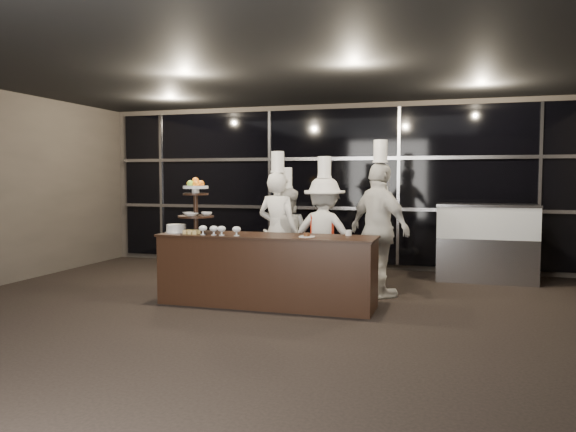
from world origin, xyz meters
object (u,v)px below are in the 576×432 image
(buffet_counter, at_px, (267,270))
(display_case, at_px, (486,239))
(display_stand, at_px, (196,202))
(chef_c, at_px, (324,234))
(layer_cake, at_px, (176,229))
(chef_b, at_px, (286,237))
(chef_d, at_px, (380,229))
(chef_a, at_px, (278,229))

(buffet_counter, xyz_separation_m, display_case, (2.81, 2.62, 0.22))
(display_stand, xyz_separation_m, chef_c, (1.52, 1.06, -0.50))
(layer_cake, distance_m, display_case, 4.89)
(layer_cake, bearing_deg, chef_b, 45.53)
(display_case, xyz_separation_m, chef_d, (-1.48, -1.68, 0.26))
(buffet_counter, bearing_deg, chef_a, 99.65)
(display_stand, relative_size, chef_d, 0.34)
(buffet_counter, height_order, display_case, display_case)
(buffet_counter, relative_size, layer_cake, 9.47)
(display_stand, distance_m, display_case, 4.67)
(display_stand, distance_m, chef_a, 1.38)
(buffet_counter, xyz_separation_m, layer_cake, (-1.27, -0.05, 0.51))
(chef_d, bearing_deg, display_stand, -158.05)
(display_stand, height_order, chef_a, chef_a)
(chef_a, relative_size, chef_c, 1.04)
(buffet_counter, bearing_deg, chef_c, 63.85)
(display_case, distance_m, chef_a, 3.40)
(layer_cake, xyz_separation_m, chef_a, (1.10, 1.06, -0.08))
(layer_cake, distance_m, chef_b, 1.70)
(chef_c, bearing_deg, display_stand, -145.20)
(buffet_counter, xyz_separation_m, chef_c, (0.52, 1.06, 0.38))
(chef_d, bearing_deg, display_case, 48.65)
(display_stand, bearing_deg, chef_b, 51.73)
(layer_cake, bearing_deg, display_stand, 10.43)
(chef_a, bearing_deg, display_case, 28.37)
(chef_a, height_order, chef_c, chef_a)
(layer_cake, distance_m, chef_d, 2.78)
(display_case, bearing_deg, chef_c, -145.67)
(display_stand, relative_size, display_case, 0.48)
(chef_a, bearing_deg, chef_b, 60.28)
(buffet_counter, height_order, chef_c, chef_c)
(display_stand, relative_size, chef_b, 0.41)
(chef_b, distance_m, chef_c, 0.62)
(chef_b, bearing_deg, chef_a, -119.72)
(display_case, bearing_deg, chef_a, -151.63)
(display_stand, xyz_separation_m, layer_cake, (-0.27, -0.05, -0.37))
(display_case, relative_size, chef_b, 0.86)
(chef_a, bearing_deg, display_stand, -129.33)
(layer_cake, xyz_separation_m, chef_d, (2.60, 0.99, -0.02))
(chef_a, bearing_deg, chef_c, 3.69)
(display_stand, xyz_separation_m, chef_a, (0.83, 1.01, -0.44))
(buffet_counter, distance_m, chef_c, 1.23)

